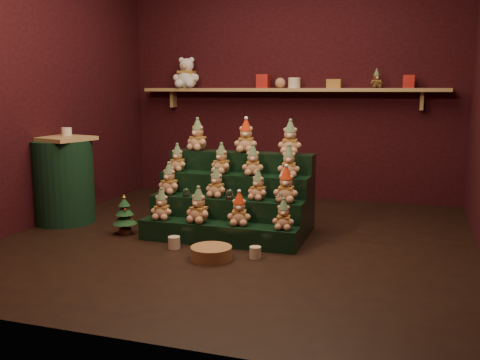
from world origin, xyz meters
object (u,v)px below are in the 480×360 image
(snow_globe_c, at_px, (279,197))
(riser_tier_front, at_px, (218,234))
(snow_globe_a, at_px, (186,192))
(brown_bear, at_px, (376,79))
(snow_globe_b, at_px, (230,194))
(white_bear, at_px, (187,69))
(side_table, at_px, (63,180))
(mug_right, at_px, (255,252))
(mug_left, at_px, (174,243))
(wicker_basket, at_px, (211,253))
(mini_christmas_tree, at_px, (125,215))

(snow_globe_c, bearing_deg, riser_tier_front, -162.25)
(snow_globe_a, relative_size, brown_bear, 0.39)
(snow_globe_b, height_order, white_bear, white_bear)
(riser_tier_front, height_order, side_table, side_table)
(snow_globe_c, height_order, mug_right, snow_globe_c)
(mug_left, bearing_deg, wicker_basket, -23.55)
(mug_left, distance_m, white_bear, 2.84)
(side_table, bearing_deg, riser_tier_front, 6.04)
(mug_right, bearing_deg, wicker_basket, -157.31)
(white_bear, bearing_deg, wicker_basket, -66.68)
(snow_globe_c, distance_m, white_bear, 2.74)
(snow_globe_c, height_order, wicker_basket, snow_globe_c)
(mini_christmas_tree, xyz_separation_m, white_bear, (-0.23, 1.99, 1.37))
(snow_globe_c, relative_size, mug_left, 0.90)
(brown_bear, bearing_deg, snow_globe_a, -152.13)
(mug_right, height_order, white_bear, white_bear)
(mini_christmas_tree, distance_m, mug_left, 0.68)
(riser_tier_front, xyz_separation_m, mug_left, (-0.30, -0.24, -0.04))
(riser_tier_front, relative_size, mug_left, 13.90)
(mug_left, bearing_deg, mini_christmas_tree, 156.61)
(wicker_basket, xyz_separation_m, brown_bear, (1.03, 2.43, 1.37))
(side_table, bearing_deg, mug_right, 0.43)
(riser_tier_front, relative_size, white_bear, 2.98)
(riser_tier_front, xyz_separation_m, snow_globe_c, (0.50, 0.16, 0.32))
(snow_globe_a, height_order, mug_left, snow_globe_a)
(snow_globe_c, bearing_deg, mug_right, -100.41)
(mini_christmas_tree, relative_size, brown_bear, 1.87)
(riser_tier_front, bearing_deg, mini_christmas_tree, 178.21)
(snow_globe_a, xyz_separation_m, wicker_basket, (0.46, -0.57, -0.35))
(mug_right, height_order, brown_bear, brown_bear)
(riser_tier_front, xyz_separation_m, mini_christmas_tree, (-0.91, 0.03, 0.09))
(snow_globe_c, distance_m, mug_right, 0.57)
(snow_globe_b, relative_size, mini_christmas_tree, 0.25)
(snow_globe_b, distance_m, mug_right, 0.67)
(snow_globe_c, xyz_separation_m, white_bear, (-1.64, 1.86, 1.15))
(snow_globe_b, distance_m, white_bear, 2.49)
(riser_tier_front, height_order, mini_christmas_tree, mini_christmas_tree)
(snow_globe_a, relative_size, mug_left, 0.78)
(riser_tier_front, height_order, snow_globe_a, snow_globe_a)
(snow_globe_c, bearing_deg, white_bear, 131.48)
(brown_bear, bearing_deg, snow_globe_c, -132.21)
(mug_left, height_order, brown_bear, brown_bear)
(mug_right, bearing_deg, mini_christmas_tree, 167.04)
(mug_right, bearing_deg, snow_globe_b, 129.71)
(snow_globe_b, distance_m, mug_left, 0.64)
(side_table, bearing_deg, wicker_basket, -5.67)
(snow_globe_a, distance_m, wicker_basket, 0.81)
(snow_globe_a, relative_size, mug_right, 0.85)
(brown_bear, bearing_deg, mini_christmas_tree, -159.21)
(mini_christmas_tree, height_order, mug_left, mini_christmas_tree)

